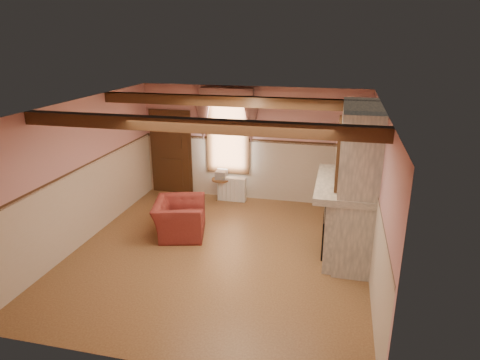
% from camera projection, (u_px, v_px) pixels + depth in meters
% --- Properties ---
extents(floor, '(5.50, 6.00, 0.01)m').
position_uv_depth(floor, '(219.00, 253.00, 8.14)').
color(floor, brown).
rests_on(floor, ground).
extents(ceiling, '(5.50, 6.00, 0.01)m').
position_uv_depth(ceiling, '(216.00, 106.00, 7.24)').
color(ceiling, silver).
rests_on(ceiling, wall_back).
extents(wall_back, '(5.50, 0.02, 2.80)m').
position_uv_depth(wall_back, '(252.00, 144.00, 10.45)').
color(wall_back, tan).
rests_on(wall_back, floor).
extents(wall_front, '(5.50, 0.02, 2.80)m').
position_uv_depth(wall_front, '(146.00, 267.00, 4.93)').
color(wall_front, tan).
rests_on(wall_front, floor).
extents(wall_left, '(0.02, 6.00, 2.80)m').
position_uv_depth(wall_left, '(82.00, 173.00, 8.29)').
color(wall_left, tan).
rests_on(wall_left, floor).
extents(wall_right, '(0.02, 6.00, 2.80)m').
position_uv_depth(wall_right, '(377.00, 196.00, 7.09)').
color(wall_right, tan).
rests_on(wall_right, floor).
extents(wainscot, '(5.50, 6.00, 1.50)m').
position_uv_depth(wainscot, '(218.00, 217.00, 7.90)').
color(wainscot, beige).
rests_on(wainscot, floor).
extents(chair_rail, '(5.50, 6.00, 0.08)m').
position_uv_depth(chair_rail, '(218.00, 178.00, 7.66)').
color(chair_rail, black).
rests_on(chair_rail, wainscot).
extents(firebox, '(0.20, 0.95, 0.90)m').
position_uv_depth(firebox, '(329.00, 228.00, 8.11)').
color(firebox, black).
rests_on(firebox, floor).
extents(armchair, '(1.23, 1.33, 0.73)m').
position_uv_depth(armchair, '(179.00, 218.00, 8.79)').
color(armchair, maroon).
rests_on(armchair, floor).
extents(side_table, '(0.47, 0.47, 0.55)m').
position_uv_depth(side_table, '(221.00, 189.00, 10.70)').
color(side_table, brown).
rests_on(side_table, floor).
extents(book_stack, '(0.28, 0.34, 0.20)m').
position_uv_depth(book_stack, '(221.00, 174.00, 10.61)').
color(book_stack, '#B7AD8C').
rests_on(book_stack, side_table).
extents(radiator, '(0.70, 0.19, 0.60)m').
position_uv_depth(radiator, '(232.00, 189.00, 10.63)').
color(radiator, silver).
rests_on(radiator, floor).
extents(bowl, '(0.38, 0.38, 0.09)m').
position_uv_depth(bowl, '(346.00, 177.00, 7.82)').
color(bowl, brown).
rests_on(bowl, mantel).
extents(mantel_clock, '(0.14, 0.24, 0.20)m').
position_uv_depth(mantel_clock, '(346.00, 164.00, 8.46)').
color(mantel_clock, black).
rests_on(mantel_clock, mantel).
extents(oil_lamp, '(0.11, 0.11, 0.28)m').
position_uv_depth(oil_lamp, '(347.00, 165.00, 8.24)').
color(oil_lamp, '#D3863B').
rests_on(oil_lamp, mantel).
extents(candle_red, '(0.06, 0.06, 0.16)m').
position_uv_depth(candle_red, '(346.00, 185.00, 7.33)').
color(candle_red, '#B51623').
rests_on(candle_red, mantel).
extents(jar_yellow, '(0.06, 0.06, 0.12)m').
position_uv_depth(jar_yellow, '(346.00, 185.00, 7.38)').
color(jar_yellow, gold).
rests_on(jar_yellow, mantel).
extents(fireplace, '(0.85, 2.00, 2.80)m').
position_uv_depth(fireplace, '(356.00, 183.00, 7.72)').
color(fireplace, gray).
rests_on(fireplace, floor).
extents(mantel, '(1.05, 2.05, 0.12)m').
position_uv_depth(mantel, '(346.00, 184.00, 7.77)').
color(mantel, gray).
rests_on(mantel, fireplace).
extents(overmantel_mirror, '(0.06, 1.44, 1.04)m').
position_uv_depth(overmantel_mirror, '(338.00, 151.00, 7.61)').
color(overmantel_mirror, silver).
rests_on(overmantel_mirror, fireplace).
extents(door, '(1.10, 0.10, 2.10)m').
position_uv_depth(door, '(171.00, 153.00, 10.97)').
color(door, black).
rests_on(door, floor).
extents(window, '(1.06, 0.08, 2.02)m').
position_uv_depth(window, '(228.00, 133.00, 10.48)').
color(window, white).
rests_on(window, wall_back).
extents(window_drapes, '(1.30, 0.14, 1.40)m').
position_uv_depth(window_drapes, '(227.00, 109.00, 10.20)').
color(window_drapes, gray).
rests_on(window_drapes, wall_back).
extents(ceiling_beam_front, '(5.50, 0.18, 0.20)m').
position_uv_depth(ceiling_beam_front, '(193.00, 125.00, 6.17)').
color(ceiling_beam_front, black).
rests_on(ceiling_beam_front, ceiling).
extents(ceiling_beam_back, '(5.50, 0.18, 0.20)m').
position_uv_depth(ceiling_beam_back, '(234.00, 101.00, 8.38)').
color(ceiling_beam_back, black).
rests_on(ceiling_beam_back, ceiling).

